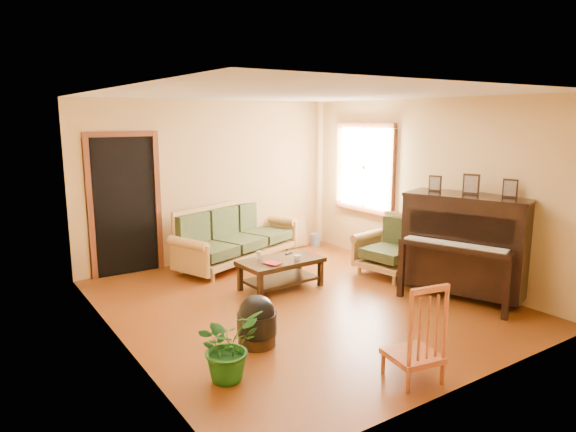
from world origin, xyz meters
TOP-DOWN VIEW (x-y plane):
  - floor at (0.00, 0.00)m, footprint 5.00×5.00m
  - doorway at (-1.45, 2.48)m, footprint 1.08×0.16m
  - window at (2.21, 1.30)m, footprint 0.12×1.36m
  - sofa at (0.17, 2.00)m, footprint 2.39×1.64m
  - coffee_table at (0.09, 0.61)m, footprint 1.17×0.67m
  - armchair at (1.75, 0.19)m, footprint 0.99×1.03m
  - piano at (1.91, -1.00)m, footprint 1.37×1.75m
  - footstool at (-1.10, -0.77)m, footprint 0.45×0.45m
  - red_chair at (-0.29, -2.16)m, footprint 0.51×0.54m
  - leaning_frame at (1.55, 2.33)m, footprint 0.43×0.12m
  - ceramic_crock at (1.91, 2.24)m, footprint 0.21×0.21m
  - potted_plant at (-1.67, -1.23)m, footprint 0.68×0.62m
  - book at (-0.22, 0.44)m, footprint 0.23×0.27m
  - candle at (-0.15, 0.79)m, footprint 0.08×0.08m
  - glass_jar at (0.27, 0.47)m, footprint 0.12×0.12m
  - remote at (0.33, 0.77)m, footprint 0.14×0.09m

SIDE VIEW (x-z plane):
  - floor at x=0.00m, z-range 0.00..0.00m
  - ceramic_crock at x=1.91m, z-range 0.00..0.23m
  - footstool at x=-1.10m, z-range 0.00..0.40m
  - coffee_table at x=0.09m, z-range 0.00..0.41m
  - leaning_frame at x=1.55m, z-range 0.00..0.57m
  - potted_plant at x=-1.67m, z-range 0.00..0.65m
  - remote at x=0.33m, z-range 0.41..0.43m
  - book at x=-0.22m, z-range 0.41..0.43m
  - glass_jar at x=0.27m, z-range 0.41..0.47m
  - armchair at x=1.75m, z-range 0.00..0.90m
  - red_chair at x=-0.29m, z-range 0.00..0.93m
  - candle at x=-0.15m, z-range 0.41..0.53m
  - sofa at x=0.17m, z-range 0.00..0.95m
  - piano at x=1.91m, z-range 0.00..1.36m
  - doorway at x=-1.45m, z-range 0.00..2.05m
  - window at x=2.21m, z-range 0.77..2.23m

